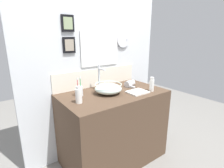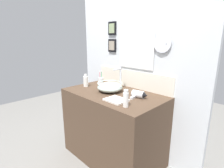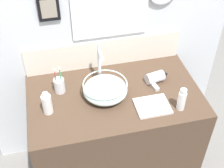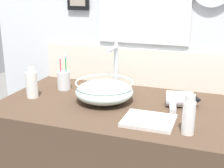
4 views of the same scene
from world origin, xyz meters
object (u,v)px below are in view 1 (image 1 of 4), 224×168
(glass_bowl_sink, at_px, (108,88))
(hand_towel, at_px, (137,92))
(toothbrush_cup, at_px, (79,91))
(spray_bottle, at_px, (79,96))
(faucet, at_px, (100,76))
(shampoo_bottle, at_px, (152,85))
(hair_drier, at_px, (131,83))

(glass_bowl_sink, relative_size, hand_towel, 1.35)
(toothbrush_cup, distance_m, spray_bottle, 0.20)
(glass_bowl_sink, bearing_deg, faucet, 90.00)
(glass_bowl_sink, relative_size, shampoo_bottle, 1.80)
(faucet, relative_size, spray_bottle, 1.79)
(faucet, distance_m, toothbrush_cup, 0.31)
(toothbrush_cup, bearing_deg, spray_bottle, -117.66)
(toothbrush_cup, relative_size, spray_bottle, 1.25)
(hair_drier, bearing_deg, toothbrush_cup, 175.38)
(toothbrush_cup, bearing_deg, glass_bowl_sink, -21.13)
(hand_towel, bearing_deg, shampoo_bottle, -16.99)
(faucet, height_order, toothbrush_cup, faucet)
(hand_towel, bearing_deg, faucet, 128.36)
(hair_drier, relative_size, shampoo_bottle, 1.10)
(hair_drier, relative_size, toothbrush_cup, 0.88)
(hair_drier, height_order, toothbrush_cup, toothbrush_cup)
(faucet, distance_m, spray_bottle, 0.45)
(hand_towel, bearing_deg, hair_drier, 64.81)
(toothbrush_cup, xyz_separation_m, spray_bottle, (-0.09, -0.17, 0.02))
(shampoo_bottle, relative_size, hand_towel, 0.75)
(shampoo_bottle, bearing_deg, hand_towel, 163.01)
(faucet, xyz_separation_m, spray_bottle, (-0.38, -0.23, -0.09))
(spray_bottle, bearing_deg, glass_bowl_sink, 9.61)
(hand_towel, bearing_deg, toothbrush_cup, 152.94)
(glass_bowl_sink, relative_size, spray_bottle, 1.81)
(faucet, distance_m, shampoo_bottle, 0.59)
(hair_drier, distance_m, spray_bottle, 0.77)
(hair_drier, xyz_separation_m, spray_bottle, (-0.75, -0.12, 0.04))
(toothbrush_cup, bearing_deg, faucet, 11.01)
(spray_bottle, xyz_separation_m, shampoo_bottle, (0.81, -0.16, 0.00))
(faucet, relative_size, toothbrush_cup, 1.43)
(faucet, distance_m, hand_towel, 0.46)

